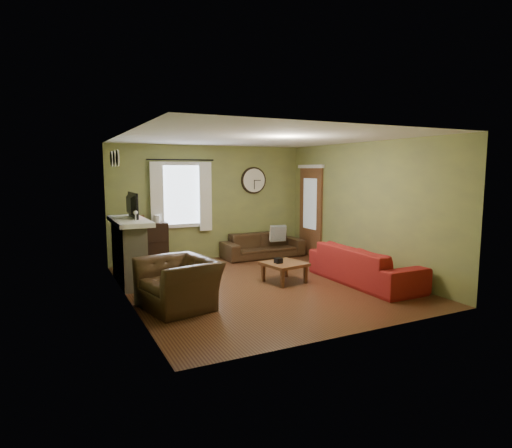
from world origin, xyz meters
name	(u,v)px	position (x,y,z in m)	size (l,w,h in m)	color
floor	(261,285)	(0.00, 0.00, 0.00)	(4.60, 5.20, 0.00)	#4A2917
ceiling	(261,138)	(0.00, 0.00, 2.60)	(4.60, 5.20, 0.00)	white
wall_left	(127,220)	(-2.30, 0.00, 1.30)	(0.00, 5.20, 2.60)	olive
wall_right	(363,208)	(2.30, 0.00, 1.30)	(0.00, 5.20, 2.60)	olive
wall_back	(210,203)	(0.00, 2.60, 1.30)	(4.60, 0.00, 2.60)	olive
wall_front	(357,232)	(0.00, -2.60, 1.30)	(4.60, 0.00, 2.60)	olive
fireplace	(129,253)	(-2.10, 1.15, 0.55)	(0.40, 1.40, 1.10)	tan
firebox	(140,266)	(-1.91, 1.15, 0.30)	(0.04, 0.60, 0.55)	black
mantel	(129,221)	(-2.07, 1.15, 1.14)	(0.58, 1.60, 0.08)	white
tv	(129,208)	(-2.05, 1.30, 1.35)	(0.60, 0.08, 0.35)	black
tv_screen	(133,205)	(-1.97, 1.30, 1.41)	(0.02, 0.62, 0.36)	#994C3F
medallion_left	(118,158)	(-2.28, 0.80, 2.25)	(0.28, 0.28, 0.03)	white
medallion_mid	(115,158)	(-2.28, 1.15, 2.25)	(0.28, 0.28, 0.03)	white
medallion_right	(112,159)	(-2.28, 1.50, 2.25)	(0.28, 0.28, 0.03)	white
window_pane	(181,195)	(-0.70, 2.58, 1.50)	(1.00, 0.02, 1.30)	silver
curtain_rod	(181,160)	(-0.70, 2.48, 2.27)	(0.03, 0.03, 1.50)	black
curtain_left	(157,198)	(-1.25, 2.48, 1.45)	(0.28, 0.04, 1.55)	white
curtain_right	(206,197)	(-0.15, 2.48, 1.45)	(0.28, 0.04, 1.55)	white
wall_clock	(254,180)	(1.10, 2.55, 1.80)	(0.64, 0.06, 0.64)	white
door	(311,212)	(2.27, 1.85, 1.05)	(0.05, 0.90, 2.10)	brown
bookshelf	(149,245)	(-1.48, 2.38, 0.47)	(0.78, 0.33, 0.93)	black
book	(152,221)	(-1.38, 2.47, 0.96)	(0.18, 0.25, 0.02)	brown
sofa_brown	(263,245)	(1.15, 2.17, 0.28)	(1.92, 0.75, 0.56)	#342214
pillow_left	(277,234)	(1.49, 2.08, 0.55)	(0.37, 0.11, 0.37)	gray
pillow_right	(278,233)	(1.53, 2.12, 0.55)	(0.37, 0.11, 0.37)	gray
sofa_red	(364,265)	(1.75, -0.72, 0.33)	(2.29, 0.90, 0.67)	maroon
armchair	(179,283)	(-1.68, -0.59, 0.37)	(1.13, 0.99, 0.73)	#342214
coffee_table	(284,272)	(0.47, -0.03, 0.18)	(0.69, 0.69, 0.37)	brown
tissue_box	(278,261)	(0.34, -0.03, 0.40)	(0.12, 0.12, 0.09)	black
wine_glass_a	(136,216)	(-2.05, 0.61, 1.28)	(0.07, 0.07, 0.19)	white
wine_glass_b	(135,216)	(-2.05, 0.65, 1.27)	(0.06, 0.06, 0.18)	white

